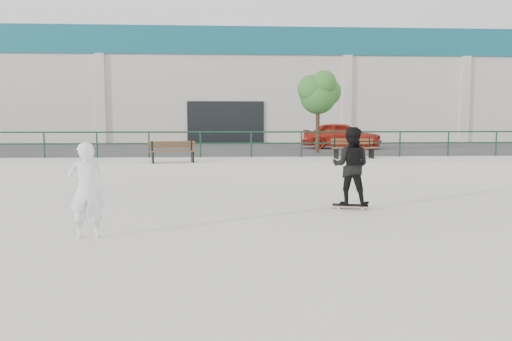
{
  "coord_description": "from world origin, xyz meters",
  "views": [
    {
      "loc": [
        -0.0,
        -8.88,
        1.96
      ],
      "look_at": [
        0.66,
        2.0,
        0.86
      ],
      "focal_mm": 35.0,
      "sensor_mm": 36.0,
      "label": 1
    }
  ],
  "objects": [
    {
      "name": "parking_strip",
      "position": [
        0.0,
        18.0,
        0.25
      ],
      "size": [
        60.0,
        14.0,
        0.5
      ],
      "primitive_type": "cube",
      "color": "#353535",
      "rests_on": "ground"
    },
    {
      "name": "standing_skater",
      "position": [
        2.75,
        1.91,
        0.95
      ],
      "size": [
        1.01,
        0.91,
        1.72
      ],
      "primitive_type": "imported",
      "rotation": [
        0.0,
        0.0,
        2.77
      ],
      "color": "black",
      "rests_on": "skateboard"
    },
    {
      "name": "tree",
      "position": [
        4.15,
        13.39,
        3.23
      ],
      "size": [
        2.05,
        1.82,
        3.64
      ],
      "color": "#4D3726",
      "rests_on": "parking_strip"
    },
    {
      "name": "commercial_building",
      "position": [
        -0.0,
        31.99,
        4.58
      ],
      "size": [
        44.2,
        16.33,
        8.0
      ],
      "color": "silver",
      "rests_on": "ground"
    },
    {
      "name": "ledge",
      "position": [
        0.0,
        9.5,
        0.25
      ],
      "size": [
        30.0,
        3.0,
        0.5
      ],
      "primitive_type": "cube",
      "color": "silver",
      "rests_on": "ground"
    },
    {
      "name": "skateboard",
      "position": [
        2.75,
        1.91,
        0.07
      ],
      "size": [
        0.81,
        0.38,
        0.09
      ],
      "rotation": [
        0.0,
        0.0,
        -0.24
      ],
      "color": "black",
      "rests_on": "ground"
    },
    {
      "name": "bench_right",
      "position": [
        4.9,
        10.02,
        0.88
      ],
      "size": [
        1.72,
        0.62,
        0.78
      ],
      "rotation": [
        0.0,
        0.0,
        0.08
      ],
      "color": "brown",
      "rests_on": "ledge"
    },
    {
      "name": "red_car",
      "position": [
        6.0,
        16.63,
        1.18
      ],
      "size": [
        4.31,
        2.67,
        1.37
      ],
      "primitive_type": "imported",
      "rotation": [
        0.0,
        0.0,
        1.29
      ],
      "color": "#AC2215",
      "rests_on": "parking_strip"
    },
    {
      "name": "seated_skater",
      "position": [
        -2.32,
        -0.54,
        0.8
      ],
      "size": [
        0.64,
        0.47,
        1.61
      ],
      "primitive_type": "imported",
      "rotation": [
        0.0,
        0.0,
        3.3
      ],
      "color": "white",
      "rests_on": "ground"
    },
    {
      "name": "bench_left",
      "position": [
        -1.84,
        8.46,
        0.87
      ],
      "size": [
        1.69,
        0.8,
        0.75
      ],
      "rotation": [
        0.0,
        0.0,
        0.21
      ],
      "color": "brown",
      "rests_on": "ledge"
    },
    {
      "name": "ground",
      "position": [
        0.0,
        0.0,
        0.0
      ],
      "size": [
        120.0,
        120.0,
        0.0
      ],
      "primitive_type": "plane",
      "color": "beige",
      "rests_on": "ground"
    },
    {
      "name": "railing",
      "position": [
        -0.0,
        10.8,
        1.24
      ],
      "size": [
        28.0,
        0.06,
        1.03
      ],
      "color": "#163C27",
      "rests_on": "ledge"
    }
  ]
}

